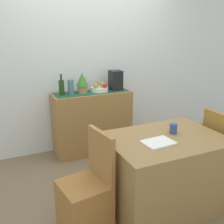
# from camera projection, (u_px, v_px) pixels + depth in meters

# --- Properties ---
(ground_plane) EXTENTS (6.40, 6.40, 0.02)m
(ground_plane) POSITION_uv_depth(u_px,v_px,m) (122.00, 180.00, 3.16)
(ground_plane) COLOR #786348
(ground_plane) RESTS_ON ground
(room_wall_rear) EXTENTS (6.40, 0.06, 2.70)m
(room_wall_rear) POSITION_uv_depth(u_px,v_px,m) (87.00, 57.00, 3.78)
(room_wall_rear) COLOR silver
(room_wall_rear) RESTS_ON ground
(sideboard_console) EXTENTS (1.10, 0.42, 0.89)m
(sideboard_console) POSITION_uv_depth(u_px,v_px,m) (92.00, 122.00, 3.81)
(sideboard_console) COLOR olive
(sideboard_console) RESTS_ON ground
(table_runner) EXTENTS (1.04, 0.32, 0.01)m
(table_runner) POSITION_uv_depth(u_px,v_px,m) (92.00, 92.00, 3.68)
(table_runner) COLOR #1A5134
(table_runner) RESTS_ON sideboard_console
(fruit_bowl) EXTENTS (0.26, 0.26, 0.06)m
(fruit_bowl) POSITION_uv_depth(u_px,v_px,m) (99.00, 89.00, 3.71)
(fruit_bowl) COLOR white
(fruit_bowl) RESTS_ON table_runner
(apple_right) EXTENTS (0.07, 0.07, 0.07)m
(apple_right) POSITION_uv_depth(u_px,v_px,m) (96.00, 84.00, 3.71)
(apple_right) COLOR #AD2F27
(apple_right) RESTS_ON fruit_bowl
(apple_rear) EXTENTS (0.07, 0.07, 0.07)m
(apple_rear) POSITION_uv_depth(u_px,v_px,m) (105.00, 85.00, 3.66)
(apple_rear) COLOR red
(apple_rear) RESTS_ON fruit_bowl
(apple_front) EXTENTS (0.07, 0.07, 0.07)m
(apple_front) POSITION_uv_depth(u_px,v_px,m) (103.00, 84.00, 3.73)
(apple_front) COLOR #979F2C
(apple_front) RESTS_ON fruit_bowl
(apple_center) EXTENTS (0.07, 0.07, 0.07)m
(apple_center) POSITION_uv_depth(u_px,v_px,m) (96.00, 85.00, 3.65)
(apple_center) COLOR #8FA43A
(apple_center) RESTS_ON fruit_bowl
(wine_bottle) EXTENTS (0.07, 0.07, 0.29)m
(wine_bottle) POSITION_uv_depth(u_px,v_px,m) (62.00, 87.00, 3.48)
(wine_bottle) COLOR #213917
(wine_bottle) RESTS_ON sideboard_console
(coffee_maker) EXTENTS (0.16, 0.18, 0.28)m
(coffee_maker) POSITION_uv_depth(u_px,v_px,m) (116.00, 80.00, 3.78)
(coffee_maker) COLOR black
(coffee_maker) RESTS_ON sideboard_console
(ceramic_vase) EXTENTS (0.08, 0.08, 0.20)m
(ceramic_vase) POSITION_uv_depth(u_px,v_px,m) (71.00, 87.00, 3.53)
(ceramic_vase) COLOR slate
(ceramic_vase) RESTS_ON sideboard_console
(potted_plant) EXTENTS (0.16, 0.16, 0.29)m
(potted_plant) POSITION_uv_depth(u_px,v_px,m) (82.00, 82.00, 3.58)
(potted_plant) COLOR #B37448
(potted_plant) RESTS_ON sideboard_console
(dining_table) EXTENTS (1.12, 0.82, 0.74)m
(dining_table) POSITION_uv_depth(u_px,v_px,m) (164.00, 171.00, 2.62)
(dining_table) COLOR olive
(dining_table) RESTS_ON ground
(open_book) EXTENTS (0.29, 0.23, 0.02)m
(open_book) POSITION_uv_depth(u_px,v_px,m) (158.00, 143.00, 2.37)
(open_book) COLOR white
(open_book) RESTS_ON dining_table
(coffee_cup) EXTENTS (0.08, 0.08, 0.10)m
(coffee_cup) POSITION_uv_depth(u_px,v_px,m) (173.00, 129.00, 2.60)
(coffee_cup) COLOR #334A87
(coffee_cup) RESTS_ON dining_table
(chair_near_window) EXTENTS (0.46, 0.46, 0.90)m
(chair_near_window) POSITION_uv_depth(u_px,v_px,m) (86.00, 201.00, 2.33)
(chair_near_window) COLOR #A36932
(chair_near_window) RESTS_ON ground
(chair_by_corner) EXTENTS (0.41, 0.41, 0.90)m
(chair_by_corner) POSITION_uv_depth(u_px,v_px,m) (224.00, 164.00, 2.98)
(chair_by_corner) COLOR olive
(chair_by_corner) RESTS_ON ground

